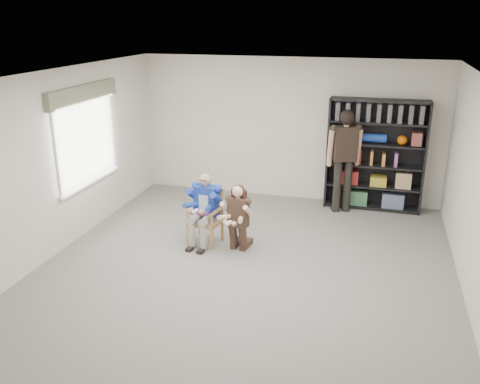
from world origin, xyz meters
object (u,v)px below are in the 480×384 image
(kneeling_woman, at_px, (238,218))
(standing_man, at_px, (344,162))
(seated_man, at_px, (205,209))
(bookshelf, at_px, (375,155))
(armchair, at_px, (205,217))

(kneeling_woman, height_order, standing_man, standing_man)
(seated_man, distance_m, bookshelf, 3.53)
(armchair, distance_m, standing_man, 2.92)
(seated_man, bearing_deg, standing_man, 53.62)
(armchair, xyz_separation_m, standing_man, (2.02, 2.05, 0.51))
(armchair, height_order, kneeling_woman, kneeling_woman)
(bookshelf, bearing_deg, seated_man, -137.10)
(standing_man, bearing_deg, armchair, -156.32)
(seated_man, bearing_deg, kneeling_woman, -3.50)
(seated_man, distance_m, kneeling_woman, 0.59)
(armchair, relative_size, seated_man, 0.77)
(kneeling_woman, bearing_deg, standing_man, 64.65)
(standing_man, bearing_deg, seated_man, -156.32)
(armchair, relative_size, bookshelf, 0.44)
(bookshelf, bearing_deg, kneeling_woman, -128.42)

